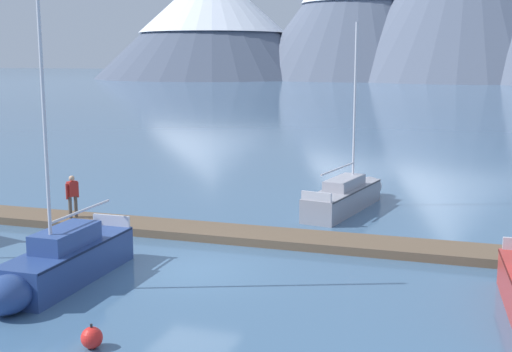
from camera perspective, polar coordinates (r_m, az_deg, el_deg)
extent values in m
plane|color=#426689|center=(21.40, -5.38, -7.92)|extent=(700.00, 700.00, 0.00)
cone|color=#4C566B|center=(225.52, -3.70, 12.79)|extent=(76.70, 76.70, 35.64)
cone|color=white|center=(226.00, -3.72, 14.63)|extent=(47.97, 47.97, 21.23)
cone|color=slate|center=(220.47, 8.62, 14.14)|extent=(69.17, 69.17, 46.14)
cube|color=brown|center=(24.89, -1.53, -4.95)|extent=(25.27, 2.55, 0.30)
cylinder|color=#38383D|center=(24.15, -2.18, -5.49)|extent=(24.22, 0.84, 0.24)
cylinder|color=#38383D|center=(25.65, -0.92, -4.57)|extent=(24.22, 0.84, 0.24)
cube|color=navy|center=(20.95, -15.47, -7.10)|extent=(1.62, 5.24, 1.08)
ellipsoid|color=navy|center=(18.76, -20.24, -9.38)|extent=(1.28, 1.44, 1.02)
cube|color=#121D39|center=(20.81, -15.53, -5.79)|extent=(1.65, 5.13, 0.06)
cylinder|color=silver|center=(19.40, -17.50, 5.63)|extent=(0.10, 0.10, 8.33)
cylinder|color=silver|center=(21.21, -14.53, -2.88)|extent=(0.18, 3.25, 0.08)
cube|color=#2F4A8A|center=(20.62, -15.77, -5.02)|extent=(1.09, 2.37, 0.56)
cube|color=silver|center=(22.83, -12.12, -3.68)|extent=(1.32, 0.14, 0.36)
cube|color=#93939E|center=(29.43, 7.35, -2.00)|extent=(2.31, 6.14, 0.99)
ellipsoid|color=#93939E|center=(32.51, 9.46, -0.92)|extent=(1.46, 2.03, 0.94)
cube|color=#424247|center=(29.34, 7.37, -1.13)|extent=(2.33, 6.03, 0.06)
cylinder|color=silver|center=(29.99, 8.34, 5.97)|extent=(0.10, 0.10, 7.07)
cylinder|color=silver|center=(28.59, 6.95, 0.62)|extent=(0.65, 3.61, 0.08)
cube|color=#A0A0AB|center=(29.43, 7.48, -0.58)|extent=(1.38, 2.82, 0.44)
cube|color=silver|center=(26.64, 5.12, -1.73)|extent=(1.25, 0.29, 0.36)
cylinder|color=brown|center=(27.77, -14.97, -2.49)|extent=(0.14, 0.14, 0.86)
cylinder|color=brown|center=(27.62, -15.42, -2.58)|extent=(0.14, 0.14, 0.86)
cube|color=#B22823|center=(27.55, -15.26, -1.05)|extent=(0.34, 0.43, 0.60)
sphere|color=tan|center=(27.48, -15.30, -0.19)|extent=(0.22, 0.22, 0.22)
cylinder|color=#B22823|center=(27.70, -14.83, -1.12)|extent=(0.09, 0.09, 0.62)
cylinder|color=#B22823|center=(27.43, -15.68, -1.27)|extent=(0.09, 0.09, 0.62)
sphere|color=red|center=(16.26, -13.70, -13.13)|extent=(0.50, 0.50, 0.50)
cylinder|color=#262628|center=(16.15, -13.74, -12.17)|extent=(0.06, 0.06, 0.08)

